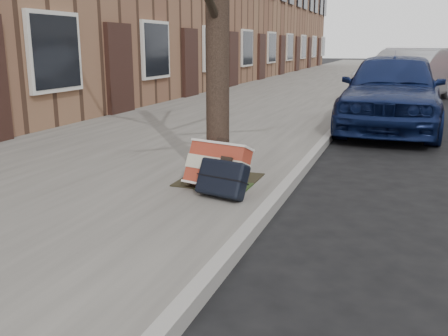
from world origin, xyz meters
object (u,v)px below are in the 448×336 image
(suitcase_red, at_px, (217,166))
(car_near_front, at_px, (393,91))
(suitcase_navy, at_px, (222,178))
(car_near_mid, at_px, (409,75))

(suitcase_red, bearing_deg, car_near_front, 88.43)
(suitcase_navy, height_order, car_near_mid, car_near_mid)
(suitcase_red, height_order, car_near_front, car_near_front)
(suitcase_navy, bearing_deg, car_near_mid, 95.67)
(suitcase_red, bearing_deg, car_near_mid, 94.83)
(car_near_front, bearing_deg, suitcase_red, -104.61)
(car_near_front, bearing_deg, car_near_mid, 88.34)
(suitcase_navy, distance_m, car_near_front, 5.91)
(suitcase_red, relative_size, suitcase_navy, 1.29)
(suitcase_red, relative_size, car_near_front, 0.15)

